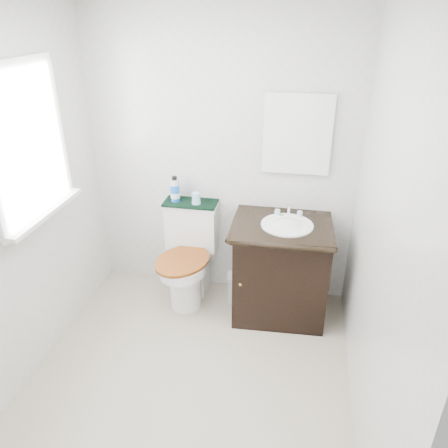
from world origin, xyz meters
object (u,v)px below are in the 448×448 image
(mouthwash_bottle, at_px, (175,190))
(cup, at_px, (196,198))
(vanity, at_px, (281,266))
(toilet, at_px, (189,260))
(trash_bin, at_px, (237,287))

(mouthwash_bottle, height_order, cup, mouthwash_bottle)
(mouthwash_bottle, distance_m, cup, 0.19)
(vanity, bearing_deg, mouthwash_bottle, 168.53)
(toilet, height_order, vanity, vanity)
(toilet, xyz_separation_m, cup, (0.06, 0.10, 0.54))
(vanity, xyz_separation_m, trash_bin, (-0.36, 0.06, -0.30))
(toilet, relative_size, trash_bin, 3.24)
(vanity, relative_size, trash_bin, 3.55)
(mouthwash_bottle, bearing_deg, cup, -7.42)
(cup, bearing_deg, vanity, -12.48)
(toilet, bearing_deg, cup, 60.97)
(vanity, bearing_deg, cup, 167.52)
(cup, bearing_deg, toilet, -119.03)
(toilet, distance_m, vanity, 0.80)
(trash_bin, xyz_separation_m, cup, (-0.37, 0.10, 0.77))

